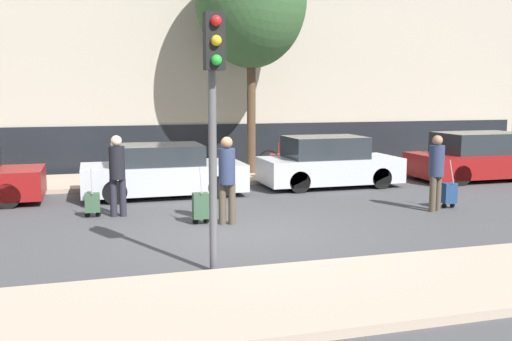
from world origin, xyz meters
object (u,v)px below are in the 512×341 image
parked_car_2 (328,163)px  parked_bicycle (284,160)px  parked_car_3 (482,158)px  trolley_center (201,206)px  trolley_left (92,203)px  trolley_right (449,193)px  bare_tree_near_crossing (251,0)px  pedestrian_left (117,170)px  traffic_light (214,91)px  pedestrian_center (227,175)px  pedestrian_right (436,168)px  parked_car_1 (162,172)px

parked_car_2 → parked_bicycle: bearing=99.0°
parked_car_3 → trolley_center: parked_car_3 is taller
parked_car_3 → trolley_left: bearing=-168.9°
trolley_right → bare_tree_near_crossing: bare_tree_near_crossing is taller
parked_car_3 → bare_tree_near_crossing: bare_tree_near_crossing is taller
trolley_center → parked_car_2: bearing=39.8°
pedestrian_left → traffic_light: bearing=-68.2°
pedestrian_center → trolley_center: (-0.52, 0.17, -0.65)m
pedestrian_right → bare_tree_near_crossing: 8.34m
pedestrian_right → traffic_light: (-5.81, -3.08, 1.72)m
parked_car_2 → trolley_right: bearing=-68.3°
parked_car_2 → bare_tree_near_crossing: 5.76m
pedestrian_left → pedestrian_center: (2.12, -1.40, 0.02)m
pedestrian_right → parked_car_2: bearing=-98.6°
parked_car_1 → trolley_center: 3.56m
parked_car_1 → bare_tree_near_crossing: bare_tree_near_crossing is taller
parked_car_3 → pedestrian_left: (-11.19, -2.37, 0.33)m
parked_car_3 → trolley_right: size_ratio=4.01×
pedestrian_left → trolley_right: pedestrian_left is taller
parked_car_2 → parked_bicycle: size_ratio=2.24×
parked_car_2 → parked_car_3: size_ratio=0.87×
parked_car_1 → pedestrian_center: (0.88, -3.70, 0.40)m
trolley_left → trolley_center: bearing=-31.1°
trolley_center → pedestrian_right: (5.40, -0.22, 0.61)m
parked_car_1 → trolley_center: bearing=-84.2°
pedestrian_left → traffic_light: traffic_light is taller
parked_bicycle → bare_tree_near_crossing: bearing=-174.3°
traffic_light → bare_tree_near_crossing: bare_tree_near_crossing is taller
trolley_right → parked_car_1: bearing=150.5°
parked_car_1 → trolley_left: parked_car_1 is taller
parked_car_3 → pedestrian_left: pedestrian_left is taller
trolley_center → parked_bicycle: size_ratio=0.67×
pedestrian_left → pedestrian_right: (7.00, -1.44, -0.03)m
trolley_right → parked_bicycle: 6.67m
trolley_center → pedestrian_right: size_ratio=0.68×
parked_car_2 → pedestrian_left: pedestrian_left is taller
parked_car_3 → pedestrian_right: pedestrian_right is taller
parked_car_3 → trolley_left: size_ratio=4.27×
trolley_right → trolley_center: bearing=179.9°
pedestrian_center → parked_bicycle: (3.49, 6.55, -0.55)m
parked_car_3 → traffic_light: size_ratio=1.20×
bare_tree_near_crossing → parked_car_2: bearing=-58.4°
parked_car_3 → pedestrian_left: bearing=-168.1°
trolley_center → trolley_right: size_ratio=1.05×
parked_car_1 → trolley_left: (-1.79, -2.24, -0.32)m
pedestrian_center → trolley_center: bearing=-179.9°
pedestrian_right → parked_bicycle: (-1.40, 6.60, -0.50)m
parked_car_1 → pedestrian_right: bearing=-33.1°
parked_car_3 → pedestrian_right: 5.67m
pedestrian_left → bare_tree_near_crossing: bearing=55.5°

